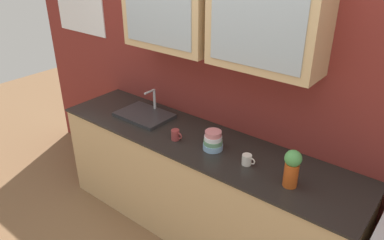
{
  "coord_description": "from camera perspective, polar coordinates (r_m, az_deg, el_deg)",
  "views": [
    {
      "loc": [
        1.57,
        -2.05,
        2.4
      ],
      "look_at": [
        -0.07,
        0.0,
        1.08
      ],
      "focal_mm": 34.51,
      "sensor_mm": 36.0,
      "label": 1
    }
  ],
  "objects": [
    {
      "name": "sink_faucet",
      "position": [
        3.38,
        -7.34,
        0.85
      ],
      "size": [
        0.49,
        0.34,
        0.23
      ],
      "color": "#2D2D30",
      "rests_on": "counter"
    },
    {
      "name": "vase",
      "position": [
        2.47,
        15.2,
        -7.02
      ],
      "size": [
        0.11,
        0.11,
        0.27
      ],
      "color": "#BF4C19",
      "rests_on": "counter"
    },
    {
      "name": "cup_near_sink",
      "position": [
        2.96,
        -2.55,
        -2.31
      ],
      "size": [
        0.1,
        0.07,
        0.09
      ],
      "color": "#993838",
      "rests_on": "counter"
    },
    {
      "name": "cup_near_bowls",
      "position": [
        2.68,
        8.51,
        -6.09
      ],
      "size": [
        0.1,
        0.07,
        0.08
      ],
      "color": "silver",
      "rests_on": "counter"
    },
    {
      "name": "counter",
      "position": [
        3.23,
        0.95,
        -10.18
      ],
      "size": [
        2.69,
        0.66,
        0.92
      ],
      "color": "tan",
      "rests_on": "ground_plane"
    },
    {
      "name": "ground_plane",
      "position": [
        3.52,
        0.89,
        -16.15
      ],
      "size": [
        10.0,
        10.0,
        0.0
      ],
      "primitive_type": "plane",
      "color": "brown"
    },
    {
      "name": "bowl_stack",
      "position": [
        2.83,
        3.27,
        -3.24
      ],
      "size": [
        0.16,
        0.16,
        0.15
      ],
      "color": "#8CB7E0",
      "rests_on": "counter"
    },
    {
      "name": "back_wall_unit",
      "position": [
        3.0,
        4.92,
        8.9
      ],
      "size": [
        4.96,
        0.41,
        2.7
      ],
      "color": "maroon",
      "rests_on": "ground_plane"
    }
  ]
}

